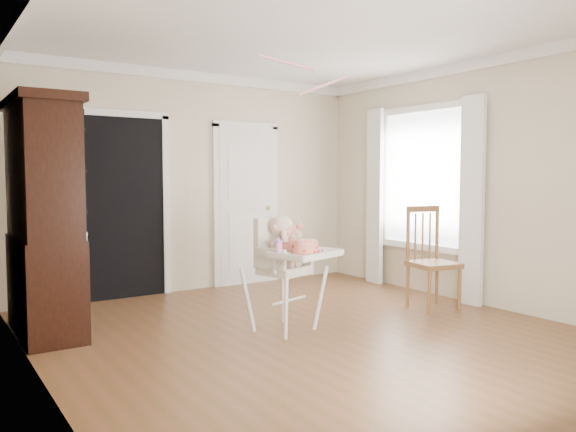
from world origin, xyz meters
TOP-DOWN VIEW (x-y plane):
  - floor at (0.00, 0.00)m, footprint 5.00×5.00m
  - ceiling at (0.00, 0.00)m, footprint 5.00×5.00m
  - wall_back at (0.00, 2.50)m, footprint 4.50×0.00m
  - wall_left at (-2.25, 0.00)m, footprint 0.00×5.00m
  - wall_right at (2.25, 0.00)m, footprint 0.00×5.00m
  - crown_molding at (0.00, 0.00)m, footprint 4.50×5.00m
  - doorway at (-0.90, 2.48)m, footprint 1.06×0.05m
  - closet_door at (0.70, 2.48)m, footprint 0.96×0.09m
  - window_right at (2.18, 0.80)m, footprint 0.13×1.84m
  - high_chair at (-0.14, 0.27)m, footprint 0.78×0.89m
  - baby at (-0.15, 0.30)m, footprint 0.35×0.26m
  - cake at (-0.10, 0.01)m, footprint 0.27×0.27m
  - sippy_cup at (-0.32, 0.11)m, footprint 0.07×0.07m
  - china_cabinet at (-1.99, 1.38)m, footprint 0.56×1.25m
  - dining_chair at (1.66, 0.14)m, footprint 0.53×0.53m
  - streamer at (-0.22, 0.13)m, footprint 0.41×0.32m

SIDE VIEW (x-z plane):
  - floor at x=0.00m, z-range 0.00..0.00m
  - dining_chair at x=1.66m, z-range -0.04..1.06m
  - high_chair at x=-0.14m, z-range 0.12..1.19m
  - cake at x=-0.10m, z-range 0.74..0.86m
  - sippy_cup at x=-0.32m, z-range 0.73..0.89m
  - baby at x=-0.15m, z-range 0.57..1.06m
  - closet_door at x=0.70m, z-range -0.04..2.09m
  - china_cabinet at x=-1.99m, z-range 0.00..2.11m
  - doorway at x=-0.90m, z-range 0.00..2.22m
  - window_right at x=2.18m, z-range 0.14..2.44m
  - wall_back at x=0.00m, z-range -0.90..3.60m
  - wall_left at x=-2.25m, z-range -1.15..3.85m
  - wall_right at x=2.25m, z-range -1.15..3.85m
  - streamer at x=-0.22m, z-range 2.33..2.48m
  - crown_molding at x=0.00m, z-range 2.58..2.70m
  - ceiling at x=0.00m, z-range 2.70..2.70m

